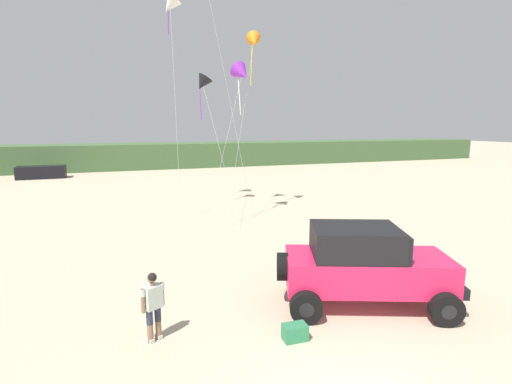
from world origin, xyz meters
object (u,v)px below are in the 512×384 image
Objects in this scene: kite_red_delta at (254,42)px; distant_sedan at (41,172)px; cooler_box at (295,332)px; jeep at (364,264)px; kite_green_box at (242,74)px; person_watching at (153,303)px; kite_purple_stunt at (170,5)px; kite_orange_streamer at (202,83)px.

distant_sedan is at bearing 124.46° from kite_red_delta.
kite_red_delta is at bearing 77.21° from cooler_box.
kite_green_box is (0.03, 10.92, 6.39)m from jeep.
jeep is at bearing -1.47° from person_watching.
jeep is 1.19× the size of distant_sedan.
cooler_box is 0.07× the size of kite_green_box.
kite_red_delta is at bearing 60.56° from person_watching.
kite_green_box is (2.57, 11.87, 7.40)m from cooler_box.
kite_green_box is 2.39m from kite_red_delta.
jeep reaches higher than cooler_box.
kite_purple_stunt is (-0.36, 15.98, 11.51)m from cooler_box.
kite_green_box reaches higher than kite_orange_streamer.
person_watching is 0.17× the size of kite_red_delta.
kite_purple_stunt is (-3.97, 3.01, 2.25)m from kite_red_delta.
person_watching is at bearing -100.42° from kite_purple_stunt.
kite_orange_streamer reaches higher than distant_sedan.
distant_sedan is (-10.59, 33.66, 0.41)m from cooler_box.
cooler_box is 0.05× the size of kite_purple_stunt.
kite_purple_stunt is (10.23, -17.68, 11.10)m from distant_sedan.
jeep is 8.92× the size of cooler_box.
person_watching is 2.98× the size of cooler_box.
distant_sedan is 22.89m from kite_orange_streamer.
kite_purple_stunt reaches higher than distant_sedan.
kite_purple_stunt is at bearing 100.92° from jeep.
jeep is 0.40× the size of kite_purple_stunt.
kite_red_delta is at bearing 84.94° from jeep.
cooler_box is (-2.54, -0.94, -1.01)m from jeep.
kite_orange_streamer is 3.67m from kite_green_box.
kite_orange_streamer is at bearing -23.39° from kite_purple_stunt.
kite_purple_stunt is at bearing 79.58° from person_watching.
distant_sedan is 26.40m from kite_green_box.
person_watching is 16.07m from kite_red_delta.
cooler_box is 0.07× the size of kite_orange_streamer.
person_watching is 0.40× the size of distant_sedan.
person_watching is at bearing 163.38° from cooler_box.
kite_green_box is at bearing -133.35° from kite_red_delta.
kite_orange_streamer is at bearing 88.11° from cooler_box.
kite_red_delta is (14.20, -20.69, 8.84)m from distant_sedan.
kite_green_box is 0.67× the size of kite_purple_stunt.
person_watching is at bearing -107.00° from kite_orange_streamer.
cooler_box is 14.22m from kite_green_box.
kite_green_box reaches higher than person_watching.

